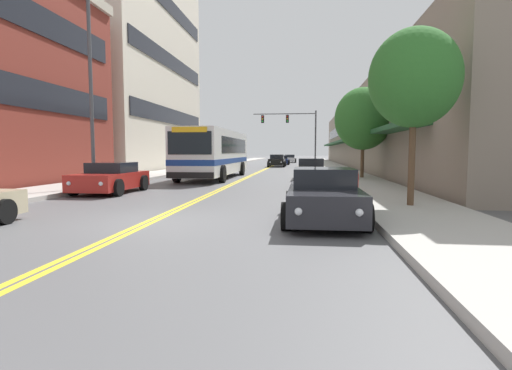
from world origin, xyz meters
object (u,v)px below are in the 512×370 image
object	(u,v)px
car_charcoal_parked_right_foreground	(324,197)
car_navy_moving_third	(281,160)
car_champagne_parked_right_mid	(311,170)
car_black_moving_lead	(277,161)
car_red_parked_left_near	(111,178)
street_lamp_left_near	(95,66)
car_silver_moving_second	(290,159)
traffic_signal_mast	(294,126)
city_bus	(215,152)
street_tree_right_mid	(363,119)
fire_hydrant	(356,181)
street_tree_right_near	(414,78)

from	to	relation	value
car_charcoal_parked_right_foreground	car_navy_moving_third	xyz separation A→B (m)	(-3.51, 43.38, -0.03)
car_champagne_parked_right_mid	car_black_moving_lead	distance (m)	21.47
car_red_parked_left_near	street_lamp_left_near	world-z (taller)	street_lamp_left_near
car_charcoal_parked_right_foreground	car_navy_moving_third	size ratio (longest dim) A/B	0.93
car_red_parked_left_near	car_black_moving_lead	bearing A→B (deg)	80.45
car_black_moving_lead	car_silver_moving_second	size ratio (longest dim) A/B	0.92
traffic_signal_mast	car_charcoal_parked_right_foreground	bearing A→B (deg)	-87.41
city_bus	street_tree_right_mid	xyz separation A→B (m)	(9.48, -1.01, 2.01)
car_black_moving_lead	street_tree_right_mid	distance (m)	22.48
car_charcoal_parked_right_foreground	car_silver_moving_second	size ratio (longest dim) A/B	0.87
car_red_parked_left_near	fire_hydrant	world-z (taller)	car_red_parked_left_near
car_charcoal_parked_right_foreground	car_black_moving_lead	bearing A→B (deg)	95.67
city_bus	car_black_moving_lead	distance (m)	20.45
traffic_signal_mast	car_silver_moving_second	bearing A→B (deg)	93.53
car_charcoal_parked_right_foreground	traffic_signal_mast	distance (m)	38.16
car_silver_moving_second	fire_hydrant	bearing A→B (deg)	-84.83
car_red_parked_left_near	street_tree_right_mid	distance (m)	15.18
car_charcoal_parked_right_foreground	street_lamp_left_near	distance (m)	12.32
car_charcoal_parked_right_foreground	street_tree_right_near	bearing A→B (deg)	38.02
car_charcoal_parked_right_foreground	street_tree_right_mid	world-z (taller)	street_tree_right_mid
city_bus	street_tree_right_near	world-z (taller)	street_tree_right_near
car_champagne_parked_right_mid	street_tree_right_mid	xyz separation A→B (m)	(3.13, -0.06, 3.15)
car_red_parked_left_near	street_tree_right_near	world-z (taller)	street_tree_right_near
city_bus	car_red_parked_left_near	world-z (taller)	city_bus
car_red_parked_left_near	car_champagne_parked_right_mid	distance (m)	12.56
car_champagne_parked_right_mid	traffic_signal_mast	world-z (taller)	traffic_signal_mast
street_tree_right_near	fire_hydrant	xyz separation A→B (m)	(-1.06, 4.22, -3.29)
city_bus	car_navy_moving_third	xyz separation A→B (m)	(2.90, 27.33, -1.16)
car_red_parked_left_near	car_charcoal_parked_right_foreground	distance (m)	10.55
car_champagne_parked_right_mid	fire_hydrant	distance (m)	8.94
car_red_parked_left_near	street_tree_right_mid	bearing A→B (deg)	37.56
city_bus	car_navy_moving_third	size ratio (longest dim) A/B	2.59
street_tree_right_mid	car_charcoal_parked_right_foreground	bearing A→B (deg)	-101.56
car_silver_moving_second	traffic_signal_mast	distance (m)	16.36
car_navy_moving_third	fire_hydrant	world-z (taller)	car_navy_moving_third
street_tree_right_near	street_tree_right_mid	bearing A→B (deg)	88.17
city_bus	car_silver_moving_second	xyz separation A→B (m)	(3.72, 37.65, -1.16)
car_black_moving_lead	traffic_signal_mast	xyz separation A→B (m)	(1.88, 1.63, 4.09)
car_charcoal_parked_right_foreground	street_tree_right_mid	xyz separation A→B (m)	(3.07, 15.03, 3.14)
car_charcoal_parked_right_foreground	fire_hydrant	bearing A→B (deg)	75.77
car_red_parked_left_near	car_silver_moving_second	size ratio (longest dim) A/B	0.85
car_silver_moving_second	street_tree_right_mid	world-z (taller)	street_tree_right_mid
car_black_moving_lead	street_tree_right_mid	bearing A→B (deg)	-72.55
city_bus	car_charcoal_parked_right_foreground	world-z (taller)	city_bus
car_red_parked_left_near	car_black_moving_lead	size ratio (longest dim) A/B	0.92
car_champagne_parked_right_mid	fire_hydrant	world-z (taller)	car_champagne_parked_right_mid
car_charcoal_parked_right_foreground	car_black_moving_lead	xyz separation A→B (m)	(-3.60, 36.27, 0.03)
traffic_signal_mast	street_lamp_left_near	distance (m)	32.53
car_charcoal_parked_right_foreground	city_bus	bearing A→B (deg)	111.77
traffic_signal_mast	street_tree_right_mid	world-z (taller)	traffic_signal_mast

